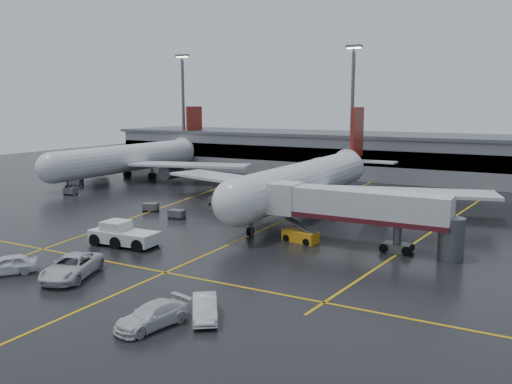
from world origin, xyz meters
The scene contains 22 objects.
ground centered at (0.00, 0.00, 0.00)m, with size 220.00×220.00×0.00m, color black.
apron_line_centre centered at (0.00, 0.00, 0.01)m, with size 0.25×90.00×0.02m, color gold.
apron_line_stop centered at (0.00, -22.00, 0.01)m, with size 60.00×0.25×0.02m, color gold.
apron_line_left centered at (-20.00, 10.00, 0.01)m, with size 0.25×70.00×0.02m, color gold.
apron_line_right centered at (18.00, 10.00, 0.01)m, with size 0.25×70.00×0.02m, color gold.
terminal centered at (0.00, 47.93, 4.32)m, with size 122.00×19.00×8.60m.
light_mast_left centered at (-45.00, 42.00, 14.47)m, with size 3.00×1.20×25.45m.
light_mast_mid centered at (-5.00, 42.00, 14.47)m, with size 3.00×1.20×25.45m.
main_airliner centered at (0.00, 9.70, 4.21)m, with size 48.80×45.60×14.10m.
second_airliner centered at (-42.00, 21.70, 4.21)m, with size 48.80×45.60×14.10m.
jet_bridge centered at (11.87, -6.00, 3.93)m, with size 19.90×3.40×6.05m.
pushback_tractor centered at (-9.50, -16.96, 1.03)m, with size 7.41×3.51×2.59m.
belt_loader centered at (6.03, -6.82, 0.61)m, with size 4.15×2.52×2.46m.
service_van_a centered at (-6.05, -26.80, 0.94)m, with size 3.13×6.79×1.89m, color silver.
service_van_b centered at (6.34, -31.34, 0.77)m, with size 2.17×5.33×1.55m, color silver.
service_van_c centered at (8.57, -28.57, 0.76)m, with size 1.61×4.61×1.52m, color silver.
service_van_d centered at (-11.57, -28.88, 0.85)m, with size 2.00×4.97×1.69m, color white.
baggage_cart_a centered at (-12.55, -3.80, 0.63)m, with size 2.12×1.50×1.12m.
baggage_cart_b centered at (-18.50, -1.75, 0.63)m, with size 2.34×1.94×1.12m.
baggage_cart_c centered at (-13.51, 6.82, 0.63)m, with size 2.23×1.70×1.12m.
baggage_cart_d centered at (-45.45, 10.17, 0.63)m, with size 2.19×1.61×1.12m.
baggage_cart_e centered at (-38.56, 2.45, 0.63)m, with size 2.12×1.49×1.12m.
Camera 1 is at (27.94, -56.71, 14.38)m, focal length 37.01 mm.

